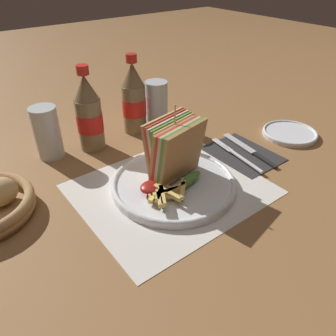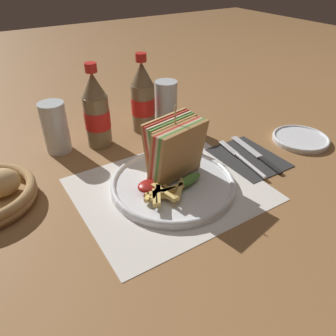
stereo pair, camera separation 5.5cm
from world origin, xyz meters
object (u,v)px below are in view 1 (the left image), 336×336
(coke_bottle_far, at_px, (134,100))
(plate_main, at_px, (174,183))
(glass_near, at_px, (157,107))
(glass_far, at_px, (48,136))
(side_saucer, at_px, (290,133))
(fork, at_px, (241,158))
(coke_bottle_near, at_px, (89,115))
(club_sandwich, at_px, (175,151))
(knife, at_px, (250,150))

(coke_bottle_far, bearing_deg, plate_main, -106.26)
(plate_main, distance_m, glass_near, 0.32)
(glass_far, bearing_deg, plate_main, -61.02)
(side_saucer, bearing_deg, glass_near, 131.79)
(fork, xyz_separation_m, coke_bottle_near, (-0.26, 0.28, 0.08))
(plate_main, relative_size, glass_near, 2.08)
(club_sandwich, xyz_separation_m, side_saucer, (0.40, -0.03, -0.07))
(glass_far, relative_size, side_saucer, 0.87)
(coke_bottle_far, distance_m, side_saucer, 0.45)
(coke_bottle_near, bearing_deg, glass_far, 165.28)
(coke_bottle_near, relative_size, glass_near, 1.66)
(glass_far, bearing_deg, club_sandwich, -57.32)
(club_sandwich, bearing_deg, coke_bottle_far, 75.94)
(fork, xyz_separation_m, glass_near, (-0.05, 0.29, 0.05))
(side_saucer, bearing_deg, club_sandwich, 176.32)
(knife, height_order, coke_bottle_near, coke_bottle_near)
(coke_bottle_far, xyz_separation_m, glass_far, (-0.24, 0.01, -0.04))
(coke_bottle_far, bearing_deg, glass_near, -3.75)
(club_sandwich, distance_m, glass_near, 0.30)
(club_sandwich, distance_m, knife, 0.25)
(knife, xyz_separation_m, side_saucer, (0.16, -0.01, 0.00))
(coke_bottle_near, xyz_separation_m, glass_far, (-0.10, 0.03, -0.04))
(coke_bottle_far, xyz_separation_m, glass_near, (0.07, -0.00, -0.04))
(plate_main, xyz_separation_m, glass_near, (0.16, 0.28, 0.05))
(club_sandwich, relative_size, knife, 0.86)
(coke_bottle_far, relative_size, side_saucer, 1.45)
(fork, distance_m, coke_bottle_far, 0.33)
(club_sandwich, bearing_deg, side_saucer, -3.68)
(plate_main, distance_m, fork, 0.20)
(plate_main, bearing_deg, glass_near, 60.68)
(coke_bottle_near, height_order, side_saucer, coke_bottle_near)
(glass_far, bearing_deg, coke_bottle_far, -2.88)
(knife, distance_m, coke_bottle_far, 0.34)
(side_saucer, bearing_deg, plate_main, 178.67)
(coke_bottle_far, bearing_deg, fork, -68.31)
(glass_near, bearing_deg, coke_bottle_near, -177.37)
(coke_bottle_near, bearing_deg, knife, -40.72)
(plate_main, height_order, glass_far, glass_far)
(coke_bottle_far, bearing_deg, coke_bottle_near, -174.10)
(plate_main, distance_m, coke_bottle_near, 0.29)
(fork, relative_size, side_saucer, 1.25)
(club_sandwich, xyz_separation_m, glass_near, (0.14, 0.26, -0.02))
(knife, distance_m, glass_far, 0.51)
(plate_main, distance_m, side_saucer, 0.41)
(knife, height_order, glass_far, glass_far)
(fork, bearing_deg, glass_far, 146.89)
(plate_main, distance_m, knife, 0.25)
(plate_main, height_order, coke_bottle_near, coke_bottle_near)
(side_saucer, bearing_deg, coke_bottle_far, 138.51)
(coke_bottle_near, distance_m, side_saucer, 0.55)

